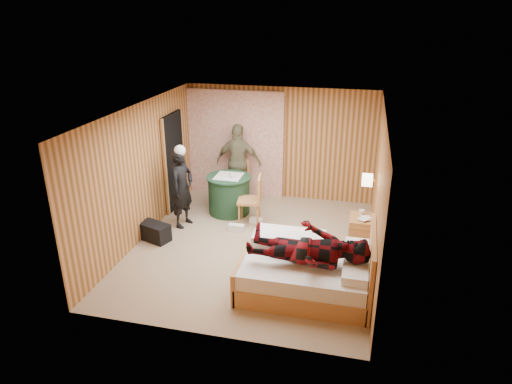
% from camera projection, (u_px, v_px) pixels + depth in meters
% --- Properties ---
extents(floor, '(4.20, 5.00, 0.01)m').
position_uv_depth(floor, '(253.00, 246.00, 8.33)').
color(floor, '#9E8068').
rests_on(floor, ground).
extents(ceiling, '(4.20, 5.00, 0.01)m').
position_uv_depth(ceiling, '(253.00, 111.00, 7.39)').
color(ceiling, white).
rests_on(ceiling, wall_back).
extents(wall_back, '(4.20, 0.02, 2.50)m').
position_uv_depth(wall_back, '(280.00, 144.00, 10.12)').
color(wall_back, '#C5804B').
rests_on(wall_back, floor).
extents(wall_left, '(0.02, 5.00, 2.50)m').
position_uv_depth(wall_left, '(141.00, 173.00, 8.31)').
color(wall_left, '#C5804B').
rests_on(wall_left, floor).
extents(wall_right, '(0.02, 5.00, 2.50)m').
position_uv_depth(wall_right, '(378.00, 193.00, 7.41)').
color(wall_right, '#C5804B').
rests_on(wall_right, floor).
extents(curtain, '(2.20, 0.08, 2.40)m').
position_uv_depth(curtain, '(235.00, 144.00, 10.29)').
color(curtain, silver).
rests_on(curtain, floor).
extents(doorway, '(0.06, 0.90, 2.05)m').
position_uv_depth(doorway, '(174.00, 162.00, 9.65)').
color(doorway, black).
rests_on(doorway, floor).
extents(wall_lamp, '(0.26, 0.24, 0.16)m').
position_uv_depth(wall_lamp, '(367.00, 180.00, 7.84)').
color(wall_lamp, gold).
rests_on(wall_lamp, wall_right).
extents(bed, '(1.97, 1.52, 1.04)m').
position_uv_depth(bed, '(307.00, 270.00, 7.00)').
color(bed, tan).
rests_on(bed, floor).
extents(nightstand, '(0.41, 0.56, 0.54)m').
position_uv_depth(nightstand, '(360.00, 230.00, 8.31)').
color(nightstand, tan).
rests_on(nightstand, floor).
extents(round_table, '(0.93, 0.93, 0.82)m').
position_uv_depth(round_table, '(229.00, 194.00, 9.58)').
color(round_table, '#1D3F24').
rests_on(round_table, floor).
extents(chair_far, '(0.48, 0.48, 0.93)m').
position_uv_depth(chair_far, '(239.00, 177.00, 10.18)').
color(chair_far, tan).
rests_on(chair_far, floor).
extents(chair_near, '(0.51, 0.51, 1.00)m').
position_uv_depth(chair_near, '(254.00, 196.00, 9.03)').
color(chair_near, tan).
rests_on(chair_near, floor).
extents(duffel_bag, '(0.66, 0.49, 0.33)m').
position_uv_depth(duffel_bag, '(155.00, 232.00, 8.51)').
color(duffel_bag, black).
rests_on(duffel_bag, floor).
extents(sneaker_left, '(0.27, 0.14, 0.12)m').
position_uv_depth(sneaker_left, '(256.00, 221.00, 9.21)').
color(sneaker_left, white).
rests_on(sneaker_left, floor).
extents(sneaker_right, '(0.31, 0.13, 0.14)m').
position_uv_depth(sneaker_right, '(236.00, 228.00, 8.88)').
color(sneaker_right, white).
rests_on(sneaker_right, floor).
extents(woman_standing, '(0.51, 0.65, 1.58)m').
position_uv_depth(woman_standing, '(182.00, 188.00, 8.87)').
color(woman_standing, black).
rests_on(woman_standing, floor).
extents(man_at_table, '(1.02, 0.43, 1.72)m').
position_uv_depth(man_at_table, '(239.00, 163.00, 10.11)').
color(man_at_table, '#746F4D').
rests_on(man_at_table, floor).
extents(man_on_bed, '(0.86, 0.67, 1.77)m').
position_uv_depth(man_on_bed, '(309.00, 240.00, 6.55)').
color(man_on_bed, '#60090E').
rests_on(man_on_bed, bed).
extents(book_lower, '(0.19, 0.24, 0.02)m').
position_uv_depth(book_lower, '(361.00, 218.00, 8.16)').
color(book_lower, white).
rests_on(book_lower, nightstand).
extents(book_upper, '(0.27, 0.28, 0.02)m').
position_uv_depth(book_upper, '(361.00, 217.00, 8.16)').
color(book_upper, white).
rests_on(book_upper, nightstand).
extents(cup_nightstand, '(0.11, 0.11, 0.09)m').
position_uv_depth(cup_nightstand, '(362.00, 212.00, 8.31)').
color(cup_nightstand, white).
rests_on(cup_nightstand, nightstand).
extents(cup_table, '(0.14, 0.14, 0.10)m').
position_uv_depth(cup_table, '(233.00, 175.00, 9.34)').
color(cup_table, white).
rests_on(cup_table, round_table).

